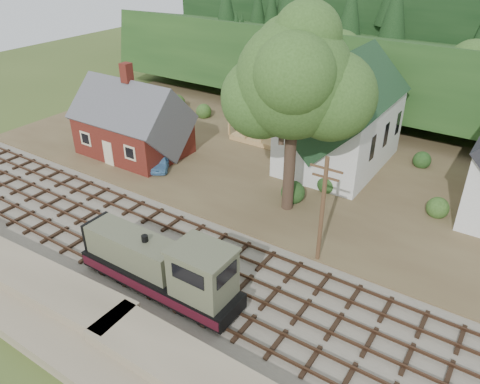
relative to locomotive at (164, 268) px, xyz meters
The scene contains 16 objects.
ground 3.63m from the locomotive, 98.22° to the left, with size 140.00×140.00×0.00m, color #384C1E.
embankment 5.87m from the locomotive, 94.51° to the right, with size 64.00×5.00×1.60m, color #7F7259.
railroad_bed 3.59m from the locomotive, 98.22° to the left, with size 64.00×11.00×0.16m, color #726B5B.
village_flat 21.09m from the locomotive, 91.18° to the left, with size 64.00×26.00×0.30m, color brown.
hillside 45.05m from the locomotive, 90.55° to the left, with size 70.00×28.00×8.00m, color #1E3F19.
ridge 61.04m from the locomotive, 90.41° to the left, with size 80.00×20.00×12.00m, color black.
depot 21.62m from the locomotive, 139.57° to the left, with size 10.80×7.41×9.00m.
church 22.96m from the locomotive, 86.05° to the left, with size 8.40×15.17×13.00m.
timber_frame 25.85m from the locomotive, 104.43° to the left, with size 8.20×6.20×6.99m.
lattice_tower 32.67m from the locomotive, 101.72° to the left, with size 3.20×3.20×12.12m.
big_tree 15.55m from the locomotive, 82.45° to the left, with size 10.90×8.40×14.70m.
telegraph_pole_near 10.74m from the locomotive, 51.32° to the left, with size 2.20×0.28×8.00m.
locomotive is the anchor object (origin of this frame).
car_blue 17.42m from the locomotive, 132.92° to the left, with size 1.57×3.89×1.33m, color #619DD0.
car_green 28.76m from the locomotive, 145.60° to the left, with size 1.39×3.97×1.31m, color gray.
patio_set 21.46m from the locomotive, 144.75° to the left, with size 2.40×2.40×2.68m.
Camera 1 is at (16.87, -19.22, 20.11)m, focal length 35.00 mm.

